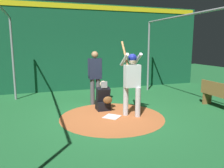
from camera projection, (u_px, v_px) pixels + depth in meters
name	position (u px, v px, depth m)	size (l,w,h in m)	color
ground_plane	(112.00, 117.00, 6.39)	(27.54, 27.54, 0.00)	#216633
dirt_circle	(112.00, 117.00, 6.39)	(2.94, 2.94, 0.01)	#B76033
home_plate	(112.00, 117.00, 6.39)	(0.42, 0.42, 0.01)	white
batter	(132.00, 79.00, 6.32)	(0.68, 0.49, 2.12)	#BCBCC0
catcher	(103.00, 99.00, 6.99)	(0.58, 0.40, 0.93)	black
umpire	(95.00, 75.00, 7.61)	(0.23, 0.49, 1.80)	#4C4C51
back_wall	(82.00, 47.00, 9.96)	(0.22, 11.54, 3.75)	#145133
cage_frame	(112.00, 40.00, 6.01)	(6.32, 5.56, 2.99)	gray
bench	(221.00, 96.00, 7.08)	(1.57, 0.36, 0.85)	olive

